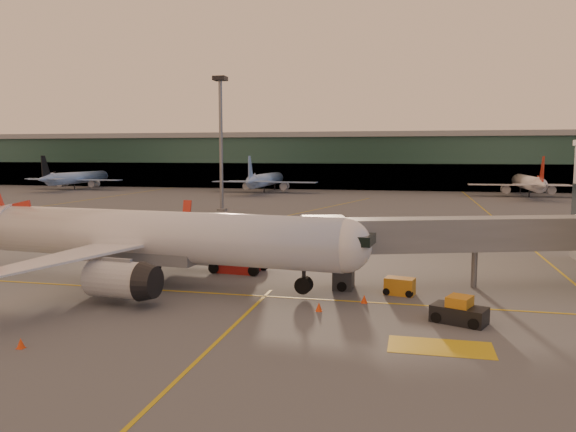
% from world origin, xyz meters
% --- Properties ---
extents(ground, '(600.00, 600.00, 0.00)m').
position_xyz_m(ground, '(0.00, 0.00, 0.00)').
color(ground, '#4C4F54').
rests_on(ground, ground).
extents(taxi_markings, '(100.12, 173.00, 0.01)m').
position_xyz_m(taxi_markings, '(-7.32, 44.49, 0.01)').
color(taxi_markings, gold).
rests_on(taxi_markings, ground).
extents(terminal, '(400.00, 20.00, 17.60)m').
position_xyz_m(terminal, '(0.00, 141.79, 8.76)').
color(terminal, '#19382D').
rests_on(terminal, ground).
extents(mast_west_near, '(2.40, 2.40, 25.60)m').
position_xyz_m(mast_west_near, '(-20.00, 66.00, 14.86)').
color(mast_west_near, slate).
rests_on(mast_west_near, ground).
extents(distant_aircraft_row, '(350.00, 34.00, 13.00)m').
position_xyz_m(distant_aircraft_row, '(10.83, 118.00, 0.00)').
color(distant_aircraft_row, '#88ACE4').
rests_on(distant_aircraft_row, ground).
extents(main_airplane, '(40.95, 36.97, 12.35)m').
position_xyz_m(main_airplane, '(-6.58, 6.92, 4.01)').
color(main_airplane, white).
rests_on(main_airplane, ground).
extents(jet_bridge, '(29.12, 12.19, 6.04)m').
position_xyz_m(jet_bridge, '(22.80, 12.33, 4.25)').
color(jet_bridge, slate).
rests_on(jet_bridge, ground).
extents(catering_truck, '(6.66, 3.44, 5.00)m').
position_xyz_m(catering_truck, '(-0.01, 13.34, 2.84)').
color(catering_truck, '#AB1C18').
rests_on(catering_truck, ground).
extents(gpu_cart, '(2.58, 1.87, 1.36)m').
position_xyz_m(gpu_cart, '(15.35, 7.87, 0.66)').
color(gpu_cart, orange).
rests_on(gpu_cart, ground).
extents(pushback_tug, '(3.95, 3.06, 1.80)m').
position_xyz_m(pushback_tug, '(19.39, 1.13, 0.73)').
color(pushback_tug, black).
rests_on(pushback_tug, ground).
extents(cone_nose, '(0.49, 0.49, 0.62)m').
position_xyz_m(cone_nose, '(12.82, 4.74, 0.30)').
color(cone_nose, '#F5410C').
rests_on(cone_nose, ground).
extents(cone_wing_right, '(0.48, 0.48, 0.61)m').
position_xyz_m(cone_wing_right, '(-5.69, -9.51, 0.29)').
color(cone_wing_right, '#F5410C').
rests_on(cone_wing_right, ground).
extents(cone_wing_left, '(0.47, 0.47, 0.59)m').
position_xyz_m(cone_wing_left, '(-7.19, 25.68, 0.29)').
color(cone_wing_left, '#F5410C').
rests_on(cone_wing_left, ground).
extents(cone_fwd, '(0.49, 0.49, 0.63)m').
position_xyz_m(cone_fwd, '(9.86, 1.83, 0.30)').
color(cone_fwd, '#F5410C').
rests_on(cone_fwd, ground).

